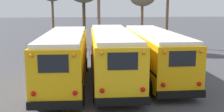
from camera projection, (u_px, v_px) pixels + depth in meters
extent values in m
plane|color=#424247|center=(112.00, 82.00, 17.46)|extent=(160.00, 160.00, 0.00)
cube|color=#EAAA0F|center=(65.00, 58.00, 16.57)|extent=(2.52, 9.54, 2.59)
cube|color=white|center=(64.00, 35.00, 16.31)|extent=(2.33, 9.15, 0.20)
cube|color=black|center=(55.00, 105.00, 12.09)|extent=(2.39, 0.25, 0.36)
cube|color=black|center=(53.00, 64.00, 11.77)|extent=(1.29, 0.05, 0.78)
sphere|color=red|center=(33.00, 94.00, 11.92)|extent=(0.22, 0.22, 0.22)
sphere|color=orange|center=(31.00, 56.00, 11.61)|extent=(0.18, 0.18, 0.18)
sphere|color=red|center=(75.00, 93.00, 12.03)|extent=(0.22, 0.22, 0.22)
sphere|color=orange|center=(74.00, 55.00, 11.72)|extent=(0.18, 0.18, 0.18)
cube|color=black|center=(45.00, 62.00, 16.53)|extent=(0.20, 9.30, 0.14)
cube|color=black|center=(85.00, 61.00, 16.68)|extent=(0.20, 9.30, 0.14)
cylinder|color=black|center=(55.00, 65.00, 20.09)|extent=(0.30, 0.97, 0.97)
cylinder|color=black|center=(85.00, 64.00, 20.24)|extent=(0.30, 0.97, 0.97)
cylinder|color=black|center=(35.00, 96.00, 13.34)|extent=(0.30, 0.97, 0.97)
cylinder|color=black|center=(81.00, 95.00, 13.48)|extent=(0.30, 0.97, 0.97)
cube|color=yellow|center=(112.00, 55.00, 17.42)|extent=(2.46, 10.50, 2.59)
cube|color=white|center=(112.00, 33.00, 17.16)|extent=(2.26, 10.08, 0.20)
cube|color=black|center=(123.00, 102.00, 12.46)|extent=(2.47, 0.21, 0.36)
cube|color=black|center=(123.00, 61.00, 12.14)|extent=(1.33, 0.03, 0.78)
sphere|color=red|center=(102.00, 91.00, 12.27)|extent=(0.22, 0.22, 0.22)
sphere|color=orange|center=(102.00, 53.00, 11.96)|extent=(0.18, 0.18, 0.18)
sphere|color=red|center=(143.00, 90.00, 12.43)|extent=(0.22, 0.22, 0.22)
sphere|color=orange|center=(144.00, 53.00, 12.12)|extent=(0.18, 0.18, 0.18)
cube|color=black|center=(92.00, 59.00, 17.35)|extent=(0.06, 10.28, 0.14)
cube|color=black|center=(131.00, 58.00, 17.56)|extent=(0.06, 10.28, 0.14)
cylinder|color=black|center=(93.00, 61.00, 21.40)|extent=(0.28, 1.05, 1.04)
cylinder|color=black|center=(122.00, 60.00, 21.59)|extent=(0.28, 1.05, 1.04)
cylinder|color=black|center=(96.00, 93.00, 13.68)|extent=(0.28, 1.05, 1.04)
cylinder|color=black|center=(142.00, 92.00, 13.87)|extent=(0.28, 1.05, 1.04)
cube|color=#E5A00C|center=(154.00, 53.00, 18.42)|extent=(2.55, 10.46, 2.48)
cube|color=white|center=(155.00, 33.00, 18.17)|extent=(2.35, 10.04, 0.20)
cube|color=black|center=(181.00, 94.00, 13.49)|extent=(2.41, 0.24, 0.36)
cube|color=black|center=(182.00, 59.00, 13.18)|extent=(1.30, 0.05, 0.74)
sphere|color=red|center=(163.00, 85.00, 13.29)|extent=(0.22, 0.22, 0.22)
sphere|color=orange|center=(165.00, 52.00, 13.00)|extent=(0.18, 0.18, 0.18)
sphere|color=red|center=(199.00, 84.00, 13.47)|extent=(0.22, 0.22, 0.22)
sphere|color=orange|center=(201.00, 51.00, 13.18)|extent=(0.18, 0.18, 0.18)
cube|color=black|center=(136.00, 57.00, 18.33)|extent=(0.21, 10.21, 0.14)
cube|color=black|center=(172.00, 56.00, 18.57)|extent=(0.21, 10.21, 0.14)
cylinder|color=black|center=(128.00, 58.00, 22.33)|extent=(0.30, 1.00, 1.00)
cylinder|color=black|center=(155.00, 58.00, 22.55)|extent=(0.30, 1.00, 1.00)
cylinder|color=black|center=(152.00, 87.00, 14.69)|extent=(0.30, 1.00, 1.00)
cylinder|color=black|center=(192.00, 86.00, 14.91)|extent=(0.30, 1.00, 1.00)
cylinder|color=#75604C|center=(99.00, 7.00, 28.76)|extent=(0.31, 0.31, 8.86)
cylinder|color=brown|center=(53.00, 21.00, 34.39)|extent=(0.29, 0.29, 5.29)
cylinder|color=brown|center=(167.00, 19.00, 31.01)|extent=(0.34, 0.34, 6.20)
cylinder|color=brown|center=(142.00, 27.00, 28.66)|extent=(0.27, 0.27, 4.77)
cylinder|color=#473323|center=(84.00, 25.00, 29.37)|extent=(0.33, 0.33, 5.15)
cylinder|color=#939399|center=(27.00, 51.00, 24.46)|extent=(0.06, 0.06, 1.40)
cylinder|color=#939399|center=(58.00, 51.00, 24.69)|extent=(0.06, 0.06, 1.40)
cylinder|color=#939399|center=(89.00, 50.00, 24.92)|extent=(0.06, 0.06, 1.40)
cylinder|color=#939399|center=(120.00, 50.00, 25.15)|extent=(0.06, 0.06, 1.40)
cylinder|color=#939399|center=(150.00, 49.00, 25.38)|extent=(0.06, 0.06, 1.40)
cylinder|color=#939399|center=(180.00, 49.00, 25.61)|extent=(0.06, 0.06, 1.40)
cylinder|color=#939399|center=(105.00, 42.00, 24.90)|extent=(13.71, 0.04, 0.04)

